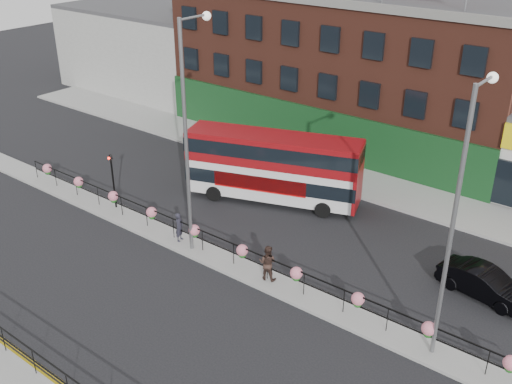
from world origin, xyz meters
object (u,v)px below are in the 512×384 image
Objects in this scene: pedestrian_b at (267,263)px; car at (485,283)px; double_decker_bus at (274,161)px; lamp_column_west at (189,119)px; lamp_column_east at (459,204)px; pedestrian_a at (179,227)px.

car is at bearing -165.31° from pedestrian_b.
double_decker_bus is 0.90× the size of lamp_column_west.
car is 0.41× the size of lamp_column_east.
lamp_column_east reaches higher than double_decker_bus.
pedestrian_a is 0.89× the size of pedestrian_b.
pedestrian_b is at bearing -178.16° from lamp_column_east.
lamp_column_west reaches higher than double_decker_bus.
lamp_column_west reaches higher than pedestrian_a.
double_decker_bus is 7.01m from pedestrian_a.
lamp_column_west is (-4.58, 0.10, 5.80)m from pedestrian_b.
lamp_column_west is at bearing -179.31° from lamp_column_east.
lamp_column_west is at bearing -89.11° from double_decker_bus.
car is 2.50× the size of pedestrian_b.
lamp_column_east is at bearing 0.69° from lamp_column_west.
pedestrian_b is at bearing -55.41° from double_decker_bus.
pedestrian_a is (-13.76, -4.94, 0.24)m from car.
double_decker_bus is 6.61× the size of pedestrian_a.
lamp_column_east reaches higher than car.
double_decker_bus is 13.12m from car.
car is at bearing 87.08° from lamp_column_east.
double_decker_bus is 14.75m from lamp_column_east.
double_decker_bus is 0.96× the size of lamp_column_east.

